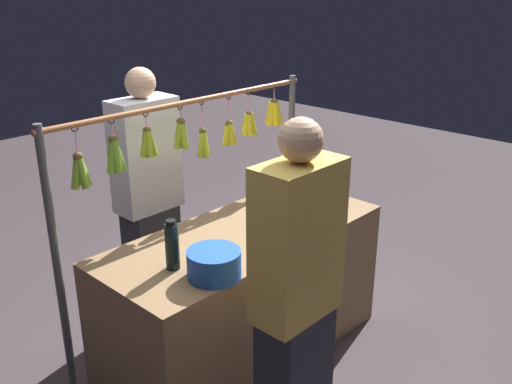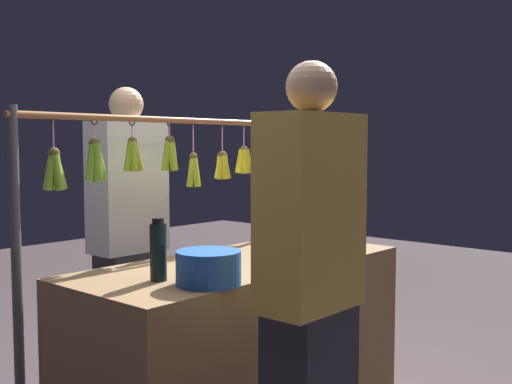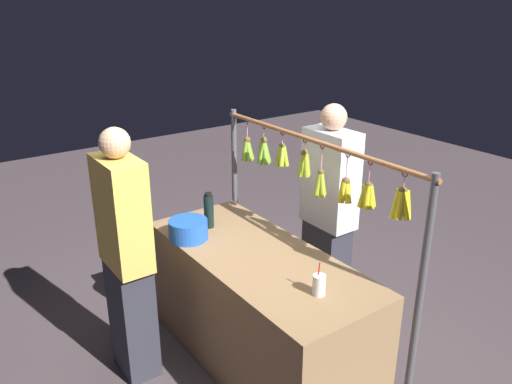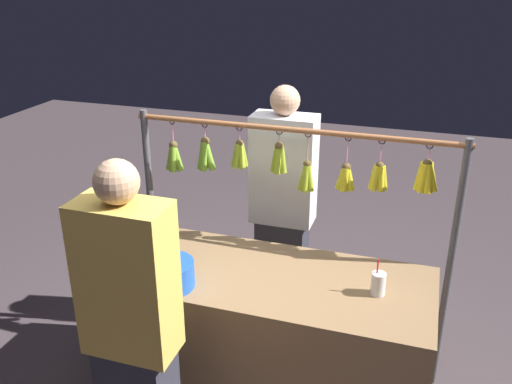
{
  "view_description": "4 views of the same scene",
  "coord_description": "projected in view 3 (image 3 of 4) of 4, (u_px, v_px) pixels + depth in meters",
  "views": [
    {
      "loc": [
        2.13,
        2.09,
        2.23
      ],
      "look_at": [
        -0.1,
        0.0,
        1.06
      ],
      "focal_mm": 39.79,
      "sensor_mm": 36.0,
      "label": 1
    },
    {
      "loc": [
        2.24,
        2.07,
        1.42
      ],
      "look_at": [
        -0.12,
        0.0,
        1.17
      ],
      "focal_mm": 43.92,
      "sensor_mm": 36.0,
      "label": 2
    },
    {
      "loc": [
        -2.4,
        1.74,
        2.43
      ],
      "look_at": [
        0.03,
        0.0,
        1.27
      ],
      "focal_mm": 35.89,
      "sensor_mm": 36.0,
      "label": 3
    },
    {
      "loc": [
        -0.73,
        2.48,
        2.43
      ],
      "look_at": [
        0.08,
        0.0,
        1.32
      ],
      "focal_mm": 38.71,
      "sensor_mm": 36.0,
      "label": 4
    }
  ],
  "objects": [
    {
      "name": "vendor_person",
      "position": [
        328.0,
        219.0,
        3.82
      ],
      "size": [
        0.41,
        0.22,
        1.72
      ],
      "color": "#2D2D38",
      "rests_on": "ground"
    },
    {
      "name": "water_bottle",
      "position": [
        209.0,
        211.0,
        3.68
      ],
      "size": [
        0.07,
        0.07,
        0.27
      ],
      "color": "black",
      "rests_on": "market_counter"
    },
    {
      "name": "display_rack",
      "position": [
        311.0,
        194.0,
        3.45
      ],
      "size": [
        1.94,
        0.13,
        1.58
      ],
      "color": "#4C4C51",
      "rests_on": "ground"
    },
    {
      "name": "drink_cup",
      "position": [
        319.0,
        285.0,
        2.87
      ],
      "size": [
        0.07,
        0.07,
        0.2
      ],
      "color": "silver",
      "rests_on": "market_counter"
    },
    {
      "name": "blue_bucket",
      "position": [
        188.0,
        230.0,
        3.52
      ],
      "size": [
        0.27,
        0.27,
        0.14
      ],
      "primitive_type": "cylinder",
      "color": "blue",
      "rests_on": "market_counter"
    },
    {
      "name": "ground_plane",
      "position": [
        258.0,
        359.0,
        3.64
      ],
      "size": [
        12.0,
        12.0,
        0.0
      ],
      "primitive_type": "plane",
      "color": "#493D41"
    },
    {
      "name": "market_counter",
      "position": [
        258.0,
        309.0,
        3.48
      ],
      "size": [
        1.77,
        0.74,
        0.84
      ],
      "primitive_type": "cube",
      "color": "olive",
      "rests_on": "ground"
    },
    {
      "name": "customer_person",
      "position": [
        127.0,
        260.0,
        3.25
      ],
      "size": [
        0.41,
        0.22,
        1.71
      ],
      "color": "#2D2D38",
      "rests_on": "ground"
    }
  ]
}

